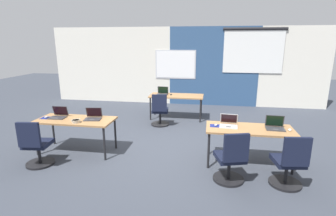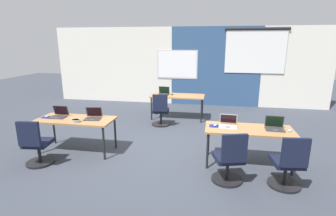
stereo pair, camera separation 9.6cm
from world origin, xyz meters
name	(u,v)px [view 2 (the right image)]	position (x,y,z in m)	size (l,w,h in m)	color
ground_plane	(163,146)	(0.00, 0.00, 0.00)	(24.00, 24.00, 0.00)	#383D47
back_wall_assembly	(187,66)	(0.05, 4.20, 1.41)	(10.00, 0.27, 2.80)	silver
desk_near_left	(76,121)	(-1.75, -0.60, 0.66)	(1.60, 0.70, 0.72)	#A37547
desk_near_right	(249,132)	(1.75, -0.60, 0.66)	(1.60, 0.70, 0.72)	#A37547
desk_far_center	(178,97)	(0.00, 2.20, 0.66)	(1.60, 0.70, 0.72)	#A37547
laptop_near_right_inner	(228,124)	(1.37, -0.53, 0.77)	(0.35, 0.35, 0.22)	silver
mousepad_near_right_inner	(215,126)	(1.13, -0.57, 0.72)	(0.22, 0.19, 0.00)	navy
mouse_near_right_inner	(215,125)	(1.13, -0.57, 0.74)	(0.08, 0.11, 0.03)	#B2B2B7
chair_near_right_inner	(229,162)	(1.38, -1.35, 0.38)	(0.55, 0.60, 0.92)	black
laptop_near_right_end	(275,127)	(2.21, -0.55, 0.77)	(0.34, 0.28, 0.24)	#333338
mouse_near_right_end	(290,130)	(2.45, -0.63, 0.74)	(0.09, 0.11, 0.03)	silver
chair_near_right_end	(288,166)	(2.28, -1.35, 0.38)	(0.52, 0.56, 0.92)	black
laptop_near_left_inner	(93,116)	(-1.39, -0.53, 0.77)	(0.37, 0.35, 0.23)	#333338
laptop_near_left_end	(59,115)	(-2.16, -0.54, 0.77)	(0.34, 0.31, 0.23)	#333338
mousepad_near_left_end	(47,117)	(-2.40, -0.61, 0.72)	(0.22, 0.19, 0.00)	navy
mouse_near_left_end	(47,116)	(-2.40, -0.61, 0.74)	(0.07, 0.11, 0.03)	#B2B2B7
chair_near_left_end	(36,146)	(-2.16, -1.35, 0.38)	(0.52, 0.56, 0.92)	black
laptop_far_left	(163,93)	(-0.44, 2.23, 0.77)	(0.34, 0.28, 0.24)	#333338
mouse_far_left	(172,94)	(-0.17, 2.21, 0.74)	(0.07, 0.11, 0.03)	black
chair_far_left	(161,113)	(-0.35, 1.41, 0.38)	(0.52, 0.56, 0.92)	black
snack_bowl	(76,121)	(-1.62, -0.82, 0.76)	(0.18, 0.18, 0.06)	tan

